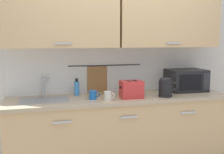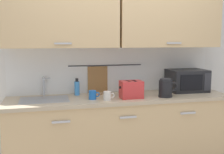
{
  "view_description": "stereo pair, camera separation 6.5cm",
  "coord_description": "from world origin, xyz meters",
  "views": [
    {
      "loc": [
        -0.9,
        -2.68,
        1.54
      ],
      "look_at": [
        -0.09,
        0.33,
        1.12
      ],
      "focal_mm": 44.7,
      "sensor_mm": 36.0,
      "label": 1
    },
    {
      "loc": [
        -0.84,
        -2.7,
        1.54
      ],
      "look_at": [
        -0.09,
        0.33,
        1.12
      ],
      "focal_mm": 44.7,
      "sensor_mm": 36.0,
      "label": 2
    }
  ],
  "objects": [
    {
      "name": "counter_unit",
      "position": [
        -0.01,
        0.3,
        0.46
      ],
      "size": [
        2.53,
        0.64,
        0.9
      ],
      "color": "tan",
      "rests_on": "ground"
    },
    {
      "name": "back_wall_assembly",
      "position": [
        -0.0,
        0.53,
        1.52
      ],
      "size": [
        3.7,
        0.41,
        2.5
      ],
      "color": "silver",
      "rests_on": "ground"
    },
    {
      "name": "sink_faucet",
      "position": [
        -0.84,
        0.53,
        1.04
      ],
      "size": [
        0.09,
        0.17,
        0.22
      ],
      "color": "#B2B5BA",
      "rests_on": "counter_unit"
    },
    {
      "name": "microwave",
      "position": [
        0.9,
        0.41,
        1.04
      ],
      "size": [
        0.46,
        0.35,
        0.27
      ],
      "color": "black",
      "rests_on": "counter_unit"
    },
    {
      "name": "electric_kettle",
      "position": [
        0.49,
        0.15,
        1.0
      ],
      "size": [
        0.23,
        0.16,
        0.21
      ],
      "color": "black",
      "rests_on": "counter_unit"
    },
    {
      "name": "dish_soap_bottle",
      "position": [
        -0.47,
        0.48,
        0.99
      ],
      "size": [
        0.06,
        0.06,
        0.2
      ],
      "color": "#3F8CD8",
      "rests_on": "counter_unit"
    },
    {
      "name": "mug_near_sink",
      "position": [
        -0.33,
        0.22,
        0.95
      ],
      "size": [
        0.12,
        0.08,
        0.09
      ],
      "color": "blue",
      "rests_on": "counter_unit"
    },
    {
      "name": "mixing_bowl",
      "position": [
        0.23,
        0.44,
        0.94
      ],
      "size": [
        0.21,
        0.21,
        0.08
      ],
      "color": "#4C7093",
      "rests_on": "counter_unit"
    },
    {
      "name": "toaster",
      "position": [
        0.09,
        0.18,
        1.0
      ],
      "size": [
        0.26,
        0.17,
        0.19
      ],
      "color": "red",
      "rests_on": "counter_unit"
    },
    {
      "name": "mug_by_kettle",
      "position": [
        -0.19,
        0.13,
        0.95
      ],
      "size": [
        0.12,
        0.08,
        0.09
      ],
      "color": "silver",
      "rests_on": "counter_unit"
    },
    {
      "name": "wooden_spoon",
      "position": [
        -0.16,
        0.47,
        0.91
      ],
      "size": [
        0.25,
        0.17,
        0.01
      ],
      "color": "#9E7042",
      "rests_on": "counter_unit"
    }
  ]
}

